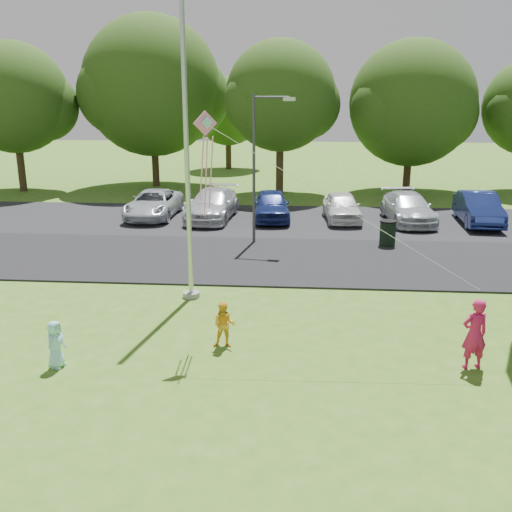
# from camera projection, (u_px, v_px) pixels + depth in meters

# --- Properties ---
(ground) EXTENTS (120.00, 120.00, 0.00)m
(ground) POSITION_uv_depth(u_px,v_px,m) (313.00, 385.00, 11.81)
(ground) COLOR #3C681B
(ground) RESTS_ON ground
(park_road) EXTENTS (60.00, 6.00, 0.06)m
(park_road) POSITION_uv_depth(u_px,v_px,m) (309.00, 260.00, 20.42)
(park_road) COLOR black
(park_road) RESTS_ON ground
(parking_strip) EXTENTS (42.00, 7.00, 0.06)m
(parking_strip) POSITION_uv_depth(u_px,v_px,m) (307.00, 221.00, 26.65)
(parking_strip) COLOR black
(parking_strip) RESTS_ON ground
(flagpole) EXTENTS (0.50, 0.50, 10.00)m
(flagpole) POSITION_uv_depth(u_px,v_px,m) (187.00, 155.00, 15.71)
(flagpole) COLOR #B7BABF
(flagpole) RESTS_ON ground
(street_lamp) EXTENTS (1.62, 0.42, 5.80)m
(street_lamp) POSITION_uv_depth(u_px,v_px,m) (260.00, 156.00, 21.84)
(street_lamp) COLOR #3F3F44
(street_lamp) RESTS_ON ground
(trash_can) EXTENTS (0.66, 0.66, 1.04)m
(trash_can) POSITION_uv_depth(u_px,v_px,m) (388.00, 234.00, 22.22)
(trash_can) COLOR black
(trash_can) RESTS_ON ground
(tree_row) EXTENTS (64.35, 11.94, 10.88)m
(tree_row) POSITION_uv_depth(u_px,v_px,m) (336.00, 94.00, 33.31)
(tree_row) COLOR #332316
(tree_row) RESTS_ON ground
(horizon_trees) EXTENTS (77.46, 7.20, 7.02)m
(horizon_trees) POSITION_uv_depth(u_px,v_px,m) (361.00, 113.00, 42.76)
(horizon_trees) COLOR #332316
(horizon_trees) RESTS_ON ground
(parked_cars) EXTENTS (16.99, 4.95, 1.43)m
(parked_cars) POSITION_uv_depth(u_px,v_px,m) (298.00, 206.00, 26.52)
(parked_cars) COLOR #B2B7BF
(parked_cars) RESTS_ON ground
(woman) EXTENTS (0.66, 0.52, 1.61)m
(woman) POSITION_uv_depth(u_px,v_px,m) (475.00, 334.00, 12.32)
(woman) COLOR #C71A54
(woman) RESTS_ON ground
(child_yellow) EXTENTS (0.55, 0.43, 1.12)m
(child_yellow) POSITION_uv_depth(u_px,v_px,m) (224.00, 325.00, 13.43)
(child_yellow) COLOR #F8AC27
(child_yellow) RESTS_ON ground
(child_blue) EXTENTS (0.43, 0.58, 1.08)m
(child_blue) POSITION_uv_depth(u_px,v_px,m) (56.00, 344.00, 12.44)
(child_blue) COLOR #9CDAF0
(child_blue) RESTS_ON ground
(kite) EXTENTS (6.25, 1.51, 3.63)m
(kite) POSITION_uv_depth(u_px,v_px,m) (213.00, 147.00, 12.86)
(kite) COLOR pink
(kite) RESTS_ON ground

